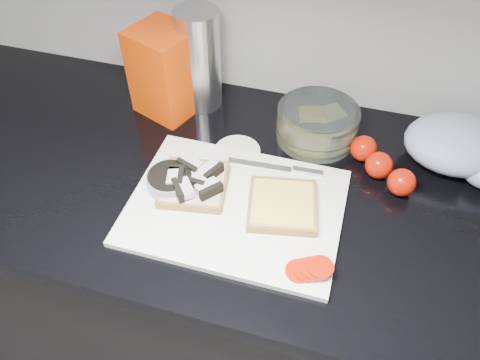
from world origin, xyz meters
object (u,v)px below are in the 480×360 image
at_px(bread_bag, 165,72).
at_px(glass_bowl, 317,124).
at_px(steel_canister, 199,60).
at_px(cutting_board, 236,207).

bearing_deg(bread_bag, glass_bowl, 20.09).
bearing_deg(steel_canister, cutting_board, -59.87).
distance_m(cutting_board, glass_bowl, 0.27).
bearing_deg(cutting_board, bread_bag, 133.00).
bearing_deg(glass_bowl, steel_canister, 170.45).
relative_size(glass_bowl, bread_bag, 0.88).
bearing_deg(steel_canister, glass_bowl, -9.55).
height_order(bread_bag, steel_canister, steel_canister).
bearing_deg(cutting_board, glass_bowl, 66.21).
xyz_separation_m(cutting_board, glass_bowl, (0.11, 0.25, 0.03)).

